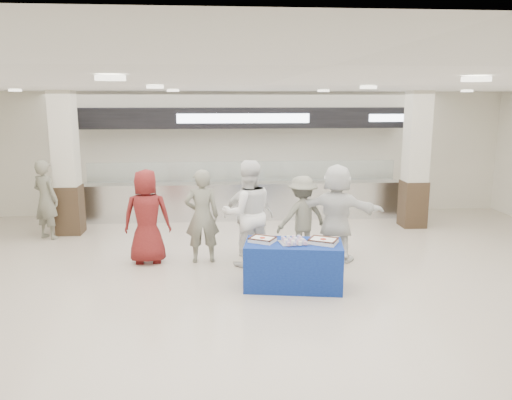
{
  "coord_description": "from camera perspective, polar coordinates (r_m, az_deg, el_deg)",
  "views": [
    {
      "loc": [
        -0.68,
        -7.12,
        3.01
      ],
      "look_at": [
        0.02,
        1.6,
        1.23
      ],
      "focal_mm": 35.0,
      "sensor_mm": 36.0,
      "label": 1
    }
  ],
  "objects": [
    {
      "name": "display_table",
      "position": [
        8.15,
        4.28,
        -7.41
      ],
      "size": [
        1.66,
        1.03,
        0.75
      ],
      "primitive_type": "cube",
      "rotation": [
        0.0,
        0.0,
        -0.17
      ],
      "color": "navy",
      "rests_on": "ground"
    },
    {
      "name": "sheet_cake_left",
      "position": [
        8.06,
        0.75,
        -4.49
      ],
      "size": [
        0.48,
        0.45,
        0.09
      ],
      "color": "white",
      "rests_on": "display_table"
    },
    {
      "name": "column_right",
      "position": [
        12.34,
        17.76,
        4.04
      ],
      "size": [
        0.55,
        0.55,
        3.2
      ],
      "color": "#332417",
      "rests_on": "ground"
    },
    {
      "name": "chef_tall",
      "position": [
        9.04,
        -0.94,
        -1.55
      ],
      "size": [
        1.05,
        0.88,
        1.94
      ],
      "primitive_type": "imported",
      "rotation": [
        0.0,
        0.0,
        3.3
      ],
      "color": "white",
      "rests_on": "ground"
    },
    {
      "name": "civilian_white",
      "position": [
        9.43,
        9.18,
        -1.44
      ],
      "size": [
        1.8,
        1.11,
        1.85
      ],
      "primitive_type": "imported",
      "rotation": [
        0.0,
        0.0,
        2.78
      ],
      "color": "white",
      "rests_on": "ground"
    },
    {
      "name": "column_left",
      "position": [
        11.89,
        -20.84,
        3.58
      ],
      "size": [
        0.55,
        0.55,
        3.2
      ],
      "color": "#332417",
      "rests_on": "ground"
    },
    {
      "name": "soldier_b",
      "position": [
        9.62,
        5.29,
        -1.91
      ],
      "size": [
        1.15,
        0.87,
        1.58
      ],
      "primitive_type": "imported",
      "rotation": [
        0.0,
        0.0,
        3.45
      ],
      "color": "slate",
      "rests_on": "ground"
    },
    {
      "name": "soldier_bg",
      "position": [
        11.73,
        -22.89,
        0.05
      ],
      "size": [
        0.76,
        0.68,
        1.74
      ],
      "primitive_type": "imported",
      "rotation": [
        0.0,
        0.0,
        2.62
      ],
      "color": "slate",
      "rests_on": "ground"
    },
    {
      "name": "civilian_maroon",
      "position": [
        9.41,
        -12.36,
        -1.86
      ],
      "size": [
        0.88,
        0.59,
        1.76
      ],
      "primitive_type": "imported",
      "rotation": [
        0.0,
        0.0,
        3.17
      ],
      "color": "maroon",
      "rests_on": "ground"
    },
    {
      "name": "sheet_cake_right",
      "position": [
        8.03,
        7.69,
        -4.62
      ],
      "size": [
        0.53,
        0.49,
        0.09
      ],
      "color": "white",
      "rests_on": "display_table"
    },
    {
      "name": "soldier_a",
      "position": [
        9.29,
        -6.19,
        -1.85
      ],
      "size": [
        0.67,
        0.47,
        1.75
      ],
      "primitive_type": "imported",
      "rotation": [
        0.0,
        0.0,
        3.22
      ],
      "color": "slate",
      "rests_on": "ground"
    },
    {
      "name": "serving_line",
      "position": [
        12.67,
        -1.48,
        3.07
      ],
      "size": [
        8.7,
        0.85,
        2.8
      ],
      "color": "silver",
      "rests_on": "ground"
    },
    {
      "name": "cupcake_tray",
      "position": [
        8.0,
        4.37,
        -4.69
      ],
      "size": [
        0.49,
        0.4,
        0.07
      ],
      "color": "#A7A7AC",
      "rests_on": "display_table"
    },
    {
      "name": "chef_short",
      "position": [
        9.63,
        -0.89,
        -1.73
      ],
      "size": [
        1.0,
        0.55,
        1.62
      ],
      "primitive_type": "imported",
      "rotation": [
        0.0,
        0.0,
        2.97
      ],
      "color": "white",
      "rests_on": "ground"
    },
    {
      "name": "ground",
      "position": [
        7.76,
        0.79,
        -11.34
      ],
      "size": [
        14.0,
        14.0,
        0.0
      ],
      "primitive_type": "plane",
      "color": "beige",
      "rests_on": "ground"
    }
  ]
}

